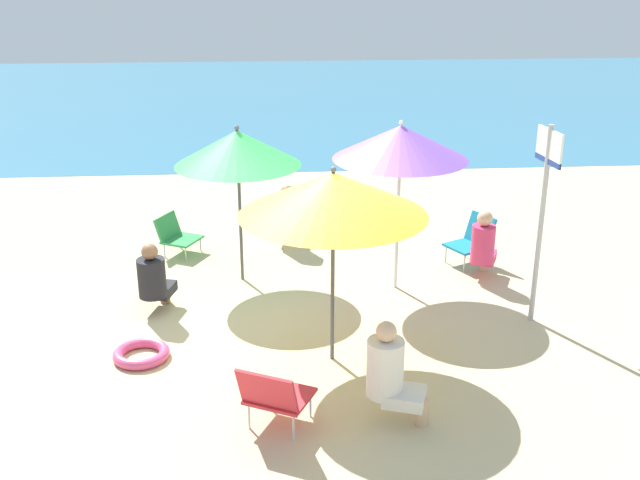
{
  "coord_description": "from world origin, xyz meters",
  "views": [
    {
      "loc": [
        -0.12,
        -7.45,
        3.93
      ],
      "look_at": [
        0.5,
        1.09,
        0.7
      ],
      "focal_mm": 42.78,
      "sensor_mm": 36.0,
      "label": 1
    }
  ],
  "objects_px": {
    "umbrella_green": "(238,148)",
    "warning_sign": "(544,196)",
    "umbrella_yellow": "(333,194)",
    "umbrella_purple": "(401,142)",
    "beach_chair_b": "(472,239)",
    "person_c": "(483,245)",
    "beach_chair_c": "(176,234)",
    "beach_chair_a": "(274,394)",
    "person_b": "(288,217)",
    "person_a": "(390,372)",
    "swim_ring": "(141,354)",
    "person_d": "(154,279)"
  },
  "relations": [
    {
      "from": "umbrella_purple",
      "to": "person_b",
      "type": "distance_m",
      "value": 2.45
    },
    {
      "from": "umbrella_yellow",
      "to": "umbrella_purple",
      "type": "xyz_separation_m",
      "value": [
        0.95,
        1.74,
        0.07
      ]
    },
    {
      "from": "beach_chair_a",
      "to": "person_b",
      "type": "height_order",
      "value": "person_b"
    },
    {
      "from": "person_b",
      "to": "warning_sign",
      "type": "height_order",
      "value": "warning_sign"
    },
    {
      "from": "umbrella_green",
      "to": "swim_ring",
      "type": "distance_m",
      "value": 2.78
    },
    {
      "from": "umbrella_purple",
      "to": "beach_chair_a",
      "type": "height_order",
      "value": "umbrella_purple"
    },
    {
      "from": "person_a",
      "to": "beach_chair_a",
      "type": "bearing_deg",
      "value": -157.17
    },
    {
      "from": "umbrella_yellow",
      "to": "warning_sign",
      "type": "relative_size",
      "value": 0.91
    },
    {
      "from": "umbrella_yellow",
      "to": "umbrella_green",
      "type": "xyz_separation_m",
      "value": [
        -0.97,
        2.13,
        -0.05
      ]
    },
    {
      "from": "umbrella_green",
      "to": "warning_sign",
      "type": "bearing_deg",
      "value": -23.07
    },
    {
      "from": "person_a",
      "to": "swim_ring",
      "type": "relative_size",
      "value": 1.66
    },
    {
      "from": "umbrella_purple",
      "to": "person_b",
      "type": "xyz_separation_m",
      "value": [
        -1.28,
        1.53,
        -1.41
      ]
    },
    {
      "from": "beach_chair_b",
      "to": "person_d",
      "type": "bearing_deg",
      "value": -10.65
    },
    {
      "from": "umbrella_yellow",
      "to": "umbrella_green",
      "type": "height_order",
      "value": "umbrella_yellow"
    },
    {
      "from": "umbrella_green",
      "to": "person_c",
      "type": "height_order",
      "value": "umbrella_green"
    },
    {
      "from": "beach_chair_b",
      "to": "person_c",
      "type": "distance_m",
      "value": 0.56
    },
    {
      "from": "beach_chair_a",
      "to": "warning_sign",
      "type": "height_order",
      "value": "warning_sign"
    },
    {
      "from": "beach_chair_b",
      "to": "warning_sign",
      "type": "xyz_separation_m",
      "value": [
        0.24,
        -1.74,
        1.14
      ]
    },
    {
      "from": "umbrella_green",
      "to": "beach_chair_c",
      "type": "height_order",
      "value": "umbrella_green"
    },
    {
      "from": "beach_chair_b",
      "to": "person_a",
      "type": "xyz_separation_m",
      "value": [
        -1.69,
        -3.59,
        0.14
      ]
    },
    {
      "from": "umbrella_yellow",
      "to": "beach_chair_a",
      "type": "relative_size",
      "value": 2.79
    },
    {
      "from": "umbrella_purple",
      "to": "person_c",
      "type": "height_order",
      "value": "umbrella_purple"
    },
    {
      "from": "person_a",
      "to": "warning_sign",
      "type": "distance_m",
      "value": 2.86
    },
    {
      "from": "person_b",
      "to": "swim_ring",
      "type": "relative_size",
      "value": 1.56
    },
    {
      "from": "umbrella_green",
      "to": "beach_chair_c",
      "type": "distance_m",
      "value": 1.98
    },
    {
      "from": "warning_sign",
      "to": "umbrella_green",
      "type": "bearing_deg",
      "value": 149.9
    },
    {
      "from": "person_d",
      "to": "swim_ring",
      "type": "relative_size",
      "value": 1.51
    },
    {
      "from": "beach_chair_c",
      "to": "person_b",
      "type": "height_order",
      "value": "person_b"
    },
    {
      "from": "beach_chair_c",
      "to": "warning_sign",
      "type": "xyz_separation_m",
      "value": [
        4.25,
        -2.39,
        1.21
      ]
    },
    {
      "from": "umbrella_purple",
      "to": "person_d",
      "type": "distance_m",
      "value": 3.27
    },
    {
      "from": "umbrella_purple",
      "to": "swim_ring",
      "type": "height_order",
      "value": "umbrella_purple"
    },
    {
      "from": "warning_sign",
      "to": "person_c",
      "type": "bearing_deg",
      "value": 94.9
    },
    {
      "from": "beach_chair_b",
      "to": "person_a",
      "type": "bearing_deg",
      "value": 37.04
    },
    {
      "from": "person_b",
      "to": "person_a",
      "type": "bearing_deg",
      "value": -159.92
    },
    {
      "from": "person_b",
      "to": "person_c",
      "type": "distance_m",
      "value": 2.78
    },
    {
      "from": "beach_chair_a",
      "to": "beach_chair_c",
      "type": "height_order",
      "value": "beach_chair_a"
    },
    {
      "from": "umbrella_green",
      "to": "beach_chair_c",
      "type": "xyz_separation_m",
      "value": [
        -0.93,
        0.97,
        -1.44
      ]
    },
    {
      "from": "person_b",
      "to": "beach_chair_c",
      "type": "bearing_deg",
      "value": 106.58
    },
    {
      "from": "umbrella_yellow",
      "to": "beach_chair_a",
      "type": "xyz_separation_m",
      "value": [
        -0.61,
        -1.21,
        -1.43
      ]
    },
    {
      "from": "person_c",
      "to": "person_d",
      "type": "distance_m",
      "value": 4.1
    },
    {
      "from": "umbrella_yellow",
      "to": "person_a",
      "type": "distance_m",
      "value": 1.77
    },
    {
      "from": "person_d",
      "to": "person_a",
      "type": "bearing_deg",
      "value": -120.19
    },
    {
      "from": "person_a",
      "to": "person_c",
      "type": "height_order",
      "value": "person_a"
    },
    {
      "from": "beach_chair_c",
      "to": "person_d",
      "type": "relative_size",
      "value": 0.76
    },
    {
      "from": "beach_chair_c",
      "to": "beach_chair_b",
      "type": "bearing_deg",
      "value": 17.85
    },
    {
      "from": "person_a",
      "to": "warning_sign",
      "type": "height_order",
      "value": "warning_sign"
    },
    {
      "from": "person_a",
      "to": "person_d",
      "type": "bearing_deg",
      "value": 153.88
    },
    {
      "from": "beach_chair_b",
      "to": "person_d",
      "type": "xyz_separation_m",
      "value": [
        -4.05,
        -1.24,
        0.09
      ]
    },
    {
      "from": "person_a",
      "to": "person_d",
      "type": "xyz_separation_m",
      "value": [
        -2.36,
        2.34,
        -0.05
      ]
    },
    {
      "from": "person_d",
      "to": "swim_ring",
      "type": "xyz_separation_m",
      "value": [
        -0.02,
        -1.07,
        -0.38
      ]
    }
  ]
}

